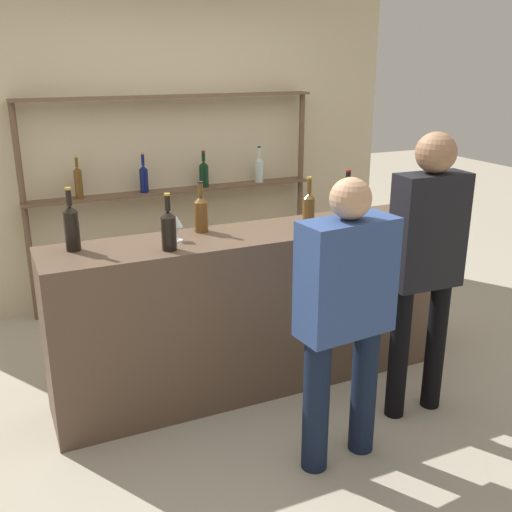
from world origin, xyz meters
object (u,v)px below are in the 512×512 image
Objects in this scene: counter_bottle_3 at (201,213)px; customer_right at (426,255)px; counter_bottle_4 at (309,211)px; customer_center at (345,307)px; counter_bottle_2 at (347,202)px; wine_glass at (177,222)px; counter_bottle_0 at (169,229)px; counter_bottle_1 at (72,226)px.

customer_right reaches higher than counter_bottle_3.
counter_bottle_4 is 0.22× the size of customer_center.
customer_center is 0.71m from customer_right.
counter_bottle_2 reaches higher than wine_glass.
counter_bottle_4 is at bearing -165.08° from counter_bottle_2.
counter_bottle_3 is (0.29, 0.27, -0.00)m from counter_bottle_0.
customer_center is (0.66, -0.78, -0.28)m from counter_bottle_0.
counter_bottle_4 reaches higher than wine_glass.
counter_bottle_1 reaches higher than wine_glass.
counter_bottle_3 is at bearing 14.23° from customer_center.
customer_right is (0.44, -0.59, -0.17)m from counter_bottle_4.
counter_bottle_2 reaches higher than counter_bottle_0.
counter_bottle_2 is at bearing 11.16° from customer_right.
customer_right is at bearing -30.64° from wine_glass.
wine_glass is (-0.80, 0.14, -0.02)m from counter_bottle_4.
counter_bottle_0 is at bearing 34.94° from customer_center.
counter_bottle_2 is at bearing 4.55° from counter_bottle_0.
counter_bottle_1 is at bearing 156.16° from counter_bottle_0.
customer_right is at bearing -23.53° from counter_bottle_0.
counter_bottle_4 is 0.75m from customer_right.
counter_bottle_2 is at bearing -10.70° from counter_bottle_3.
wine_glass is (-1.13, 0.06, -0.02)m from counter_bottle_2.
counter_bottle_2 reaches higher than counter_bottle_3.
customer_right is (1.23, -0.73, -0.15)m from wine_glass.
counter_bottle_1 reaches higher than counter_bottle_3.
counter_bottle_4 is (0.60, -0.27, 0.01)m from counter_bottle_3.
counter_bottle_2 is at bearing -3.95° from counter_bottle_1.
counter_bottle_1 is 1.55m from customer_center.
counter_bottle_1 is 1.72m from counter_bottle_2.
wine_glass is (0.58, -0.06, -0.03)m from counter_bottle_1.
counter_bottle_3 is at bearing 43.69° from counter_bottle_0.
customer_center reaches higher than counter_bottle_4.
counter_bottle_1 reaches higher than counter_bottle_2.
counter_bottle_1 is 0.21× the size of customer_right.
counter_bottle_0 reaches higher than counter_bottle_3.
counter_bottle_4 is 0.87m from customer_center.
counter_bottle_3 is 0.66m from counter_bottle_4.
counter_bottle_3 is 1.16m from customer_center.
counter_bottle_4 is at bearing -21.40° from customer_center.
counter_bottle_0 is 1.06m from customer_center.
counter_bottle_2 reaches higher than counter_bottle_4.
customer_center reaches higher than counter_bottle_2.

